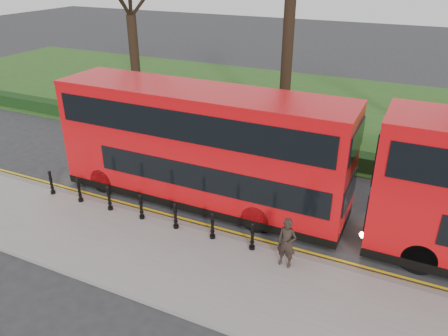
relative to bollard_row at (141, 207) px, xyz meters
The scene contains 10 objects.
ground 1.51m from the bollard_row, 98.64° to the left, with size 120.00×120.00×0.00m, color #28282B.
pavement 1.76m from the bollard_row, 97.09° to the right, with size 60.00×4.00×0.15m, color gray.
kerb 0.70m from the bollard_row, 120.37° to the left, with size 60.00×0.25×0.16m, color slate.
grass_verge 16.36m from the bollard_row, 90.72° to the left, with size 60.00×18.00×0.06m, color #2B4F1A.
hedge 8.16m from the bollard_row, 91.44° to the left, with size 60.00×0.90×0.80m, color black.
yellow_line_outer 0.94m from the bollard_row, 107.51° to the left, with size 60.00×0.10×0.01m, color yellow.
yellow_line_inner 1.09m from the bollard_row, 103.57° to the left, with size 60.00×0.10×0.01m, color yellow.
bollard_row is the anchor object (origin of this frame).
bus_lead 3.25m from the bollard_row, 63.22° to the left, with size 11.76×2.70×4.68m.
pedestrian 5.82m from the bollard_row, ahead, with size 0.62×0.41×1.71m, color black.
Camera 1 is at (9.07, -12.76, 9.12)m, focal length 35.00 mm.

